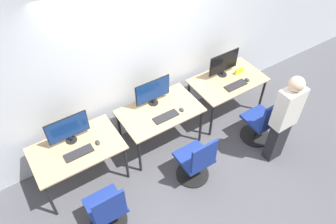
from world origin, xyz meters
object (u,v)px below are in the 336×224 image
Objects in this scene: mouse_left at (98,142)px; office_chair_center at (196,163)px; mouse_right at (247,80)px; office_chair_right at (262,123)px; mouse_center at (182,110)px; person_right at (285,118)px; monitor_left at (68,129)px; keyboard_right at (236,85)px; monitor_right at (224,63)px; office_chair_left at (108,211)px; keyboard_left at (79,153)px; monitor_center at (153,91)px; keyboard_center at (166,117)px.

mouse_left is 0.10× the size of office_chair_center.
office_chair_right reaches higher than mouse_right.
office_chair_right is (1.08, -0.62, -0.36)m from mouse_center.
office_chair_center is 0.57× the size of person_right.
keyboard_right is at bearing -7.48° from monitor_left.
monitor_right reaches higher than mouse_left.
person_right is (2.31, -1.08, 0.11)m from mouse_left.
office_chair_right is at bearing -29.79° from mouse_center.
mouse_left is 0.16× the size of monitor_right.
mouse_left is 2.50m from office_chair_right.
office_chair_left is at bearing -109.47° from mouse_left.
office_chair_left reaches higher than keyboard_right.
office_chair_center is 1.00× the size of office_chair_right.
mouse_right is (2.55, -0.10, 0.00)m from mouse_left.
monitor_left is 2.86m from office_chair_right.
keyboard_left is 4.18× the size of mouse_left.
office_chair_right is at bearing -16.80° from mouse_left.
office_chair_left reaches higher than mouse_left.
keyboard_right is 0.99m from person_right.
monitor_left is 1.16m from office_chair_left.
mouse_center is at bearing -2.50° from keyboard_left.
person_right reaches higher than monitor_right.
keyboard_left is at bearing 157.77° from person_right.
mouse_right is at bearing -13.52° from monitor_center.
keyboard_center is (0.00, -0.35, -0.22)m from monitor_center.
office_chair_center reaches higher than keyboard_right.
monitor_right is at bearing 21.11° from office_chair_left.
keyboard_left is at bearing 165.38° from office_chair_right.
office_chair_center is (1.35, -0.74, -0.36)m from keyboard_left.
monitor_left is 1.48× the size of keyboard_right.
monitor_right is (2.58, -0.01, 0.00)m from monitor_left.
keyboard_left is 4.18× the size of mouse_center.
office_chair_left is 1.57× the size of monitor_right.
keyboard_right is (1.23, 0.66, 0.36)m from office_chair_center.
mouse_left is 0.10× the size of office_chair_right.
mouse_right reaches higher than keyboard_center.
monitor_left is 0.42m from mouse_left.
mouse_right is (0.24, -0.33, -0.21)m from monitor_right.
person_right is at bearing -103.77° from mouse_right.
office_chair_left is 1.75m from monitor_center.
mouse_left is 0.06× the size of person_right.
mouse_center reaches higher than keyboard_left.
office_chair_center is (1.08, -0.76, -0.36)m from mouse_left.
person_right is (2.58, -0.32, 0.48)m from office_chair_left.
office_chair_center is at bearing -28.64° from keyboard_left.
keyboard_left is at bearing -174.35° from monitor_right.
mouse_right is at bearing -0.42° from mouse_center.
monitor_center reaches higher than keyboard_center.
person_right is at bearing -43.89° from mouse_center.
mouse_left is (0.27, -0.24, -0.21)m from monitor_left.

